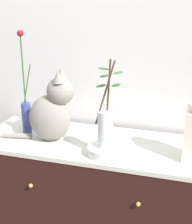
% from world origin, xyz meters
% --- Properties ---
extents(wall_back, '(4.40, 0.08, 2.60)m').
position_xyz_m(wall_back, '(0.00, 0.32, 1.30)').
color(wall_back, silver).
rests_on(wall_back, ground_plane).
extents(sideboard, '(1.32, 0.51, 0.83)m').
position_xyz_m(sideboard, '(0.00, -0.00, 0.42)').
color(sideboard, black).
rests_on(sideboard, ground_plane).
extents(cat_sitting, '(0.42, 0.22, 0.42)m').
position_xyz_m(cat_sitting, '(-0.24, -0.04, 1.00)').
color(cat_sitting, gray).
rests_on(cat_sitting, sideboard).
extents(vase_slim_green, '(0.08, 0.06, 0.60)m').
position_xyz_m(vase_slim_green, '(-0.44, 0.02, 0.97)').
color(vase_slim_green, '#394493').
rests_on(vase_slim_green, sideboard).
extents(bowl_porcelain, '(0.18, 0.18, 0.05)m').
position_xyz_m(bowl_porcelain, '(0.09, -0.14, 0.85)').
color(bowl_porcelain, white).
rests_on(bowl_porcelain, sideboard).
extents(vase_glass_clear, '(0.15, 0.16, 0.46)m').
position_xyz_m(vase_glass_clear, '(0.09, -0.13, 1.00)').
color(vase_glass_clear, silver).
rests_on(vase_glass_clear, bowl_porcelain).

